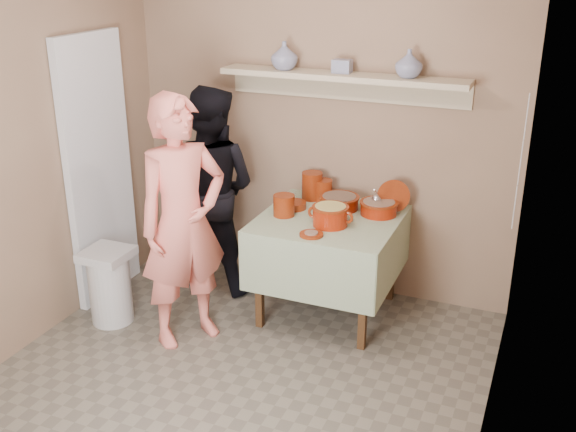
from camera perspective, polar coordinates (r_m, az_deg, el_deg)
The scene contains 22 objects.
ground at distance 4.22m, azimuth -6.01°, elevation -15.35°, with size 3.50×3.50×0.00m, color #655D4F.
tile_panel at distance 5.22m, azimuth -15.71°, elevation 3.74°, with size 0.06×0.70×2.00m, color silver.
plate_stack_a at distance 5.11m, azimuth 2.06°, elevation 2.58°, with size 0.16×0.16×0.21m, color #681E0A.
plate_stack_b at distance 5.09m, azimuth 3.01°, elevation 2.20°, with size 0.13×0.13×0.16m, color #681E0A.
bowl_stack at distance 4.78m, azimuth -0.34°, elevation 0.90°, with size 0.15×0.15×0.15m, color #681E0A.
empty_bowl at distance 4.94m, azimuth 0.54°, elevation 0.93°, with size 0.17×0.17×0.05m, color #681E0A.
propped_lid at distance 4.90m, azimuth 8.92°, elevation 1.68°, with size 0.24×0.24×0.02m, color #681E0A.
vase_right at distance 4.72m, azimuth 10.20°, elevation 12.59°, with size 0.18×0.18×0.19m, color navy.
vase_left at distance 4.98m, azimuth -0.32°, elevation 13.42°, with size 0.19×0.19×0.20m, color navy.
ceramic_box at distance 4.87m, azimuth 4.60°, elevation 12.52°, with size 0.13×0.09×0.09m, color navy.
person_cook at distance 4.48m, azimuth -8.86°, elevation -0.56°, with size 0.63×0.41×1.72m, color #EA7265.
person_helper at distance 5.24m, azimuth -6.66°, elevation 2.23°, with size 0.78×0.61×1.61m, color black.
room_shell at distance 3.50m, azimuth -7.03°, elevation 6.25°, with size 3.04×3.54×2.62m.
serving_table at distance 4.83m, azimuth 3.51°, elevation -1.44°, with size 0.97×0.97×0.76m.
cazuela_meat_a at distance 4.94m, azimuth 4.35°, elevation 1.27°, with size 0.30×0.30×0.10m.
cazuela_meat_b at distance 4.85m, azimuth 7.70°, elevation 0.78°, with size 0.28×0.28×0.10m.
ladle at distance 4.86m, azimuth 7.50°, elevation 1.45°, with size 0.08×0.26×0.19m.
cazuela_rice at distance 4.62m, azimuth 3.60°, elevation 0.18°, with size 0.33×0.25×0.14m.
front_plate at distance 4.47m, azimuth 1.99°, elevation -1.55°, with size 0.16×0.16×0.03m.
wall_shelf at distance 4.89m, azimuth 4.69°, elevation 11.46°, with size 1.80×0.25×0.21m.
trash_bin at distance 5.03m, azimuth -14.84°, elevation -5.70°, with size 0.32×0.32×0.56m.
electrical_cord at distance 4.60m, azimuth 19.08°, elevation 4.25°, with size 0.01×0.05×0.90m.
Camera 1 is at (1.68, -2.93, 2.52)m, focal length 42.00 mm.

